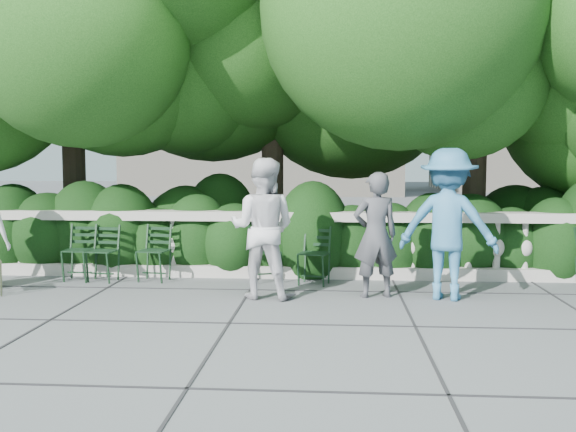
# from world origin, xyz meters

# --- Properties ---
(ground) EXTENTS (90.00, 90.00, 0.00)m
(ground) POSITION_xyz_m (0.00, 0.00, 0.00)
(ground) COLOR #4D5054
(ground) RESTS_ON ground
(balustrade) EXTENTS (12.00, 0.44, 1.00)m
(balustrade) POSITION_xyz_m (0.00, 1.80, 0.49)
(balustrade) COLOR #9E998E
(balustrade) RESTS_ON ground
(shrub_hedge) EXTENTS (15.00, 2.60, 1.70)m
(shrub_hedge) POSITION_xyz_m (0.00, 3.00, 0.00)
(shrub_hedge) COLOR black
(shrub_hedge) RESTS_ON ground
(tree_canopy) EXTENTS (15.04, 6.52, 6.78)m
(tree_canopy) POSITION_xyz_m (0.69, 3.19, 3.96)
(tree_canopy) COLOR #3F3023
(tree_canopy) RESTS_ON ground
(chair_a) EXTENTS (0.49, 0.53, 0.84)m
(chair_a) POSITION_xyz_m (-2.75, 1.11, 0.00)
(chair_a) COLOR black
(chair_a) RESTS_ON ground
(chair_b) EXTENTS (0.44, 0.48, 0.84)m
(chair_b) POSITION_xyz_m (-3.10, 1.17, 0.00)
(chair_b) COLOR black
(chair_b) RESTS_ON ground
(chair_c) EXTENTS (0.51, 0.54, 0.84)m
(chair_c) POSITION_xyz_m (-2.01, 1.20, 0.00)
(chair_c) COLOR black
(chair_c) RESTS_ON ground
(chair_d) EXTENTS (0.58, 0.61, 0.84)m
(chair_d) POSITION_xyz_m (-0.31, 1.25, 0.00)
(chair_d) COLOR black
(chair_d) RESTS_ON ground
(chair_e) EXTENTS (0.54, 0.57, 0.84)m
(chair_e) POSITION_xyz_m (0.32, 1.11, 0.00)
(chair_e) COLOR black
(chair_e) RESTS_ON ground
(person_woman_grey) EXTENTS (0.67, 0.52, 1.62)m
(person_woman_grey) POSITION_xyz_m (1.17, 0.48, 0.81)
(person_woman_grey) COLOR #3F3F44
(person_woman_grey) RESTS_ON ground
(person_casual_man) EXTENTS (0.97, 0.82, 1.80)m
(person_casual_man) POSITION_xyz_m (-0.28, 0.35, 0.90)
(person_casual_man) COLOR silver
(person_casual_man) RESTS_ON ground
(person_older_blue) EXTENTS (1.39, 1.04, 1.92)m
(person_older_blue) POSITION_xyz_m (2.07, 0.44, 0.96)
(person_older_blue) COLOR teal
(person_older_blue) RESTS_ON ground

